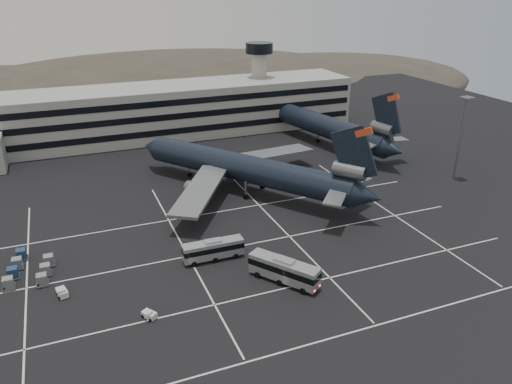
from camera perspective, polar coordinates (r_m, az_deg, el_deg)
ground at (r=79.69m, az=-2.80°, el=-7.88°), size 260.00×260.00×0.00m
lane_markings at (r=80.54m, az=-2.33°, el=-7.51°), size 90.00×55.62×0.01m
terminal at (r=141.29m, az=-13.74°, el=8.57°), size 125.00×26.00×24.00m
hills at (r=243.87m, az=-12.20°, el=10.13°), size 352.00×180.00×44.00m
lightpole_right at (r=116.55m, az=22.53°, el=6.89°), size 2.40×2.40×18.28m
trijet_main at (r=102.26m, az=-0.91°, el=2.68°), size 40.03×50.00×18.08m
trijet_far at (r=135.10m, az=7.45°, el=7.72°), size 20.88×57.33×18.08m
bus_near at (r=73.63m, az=3.22°, el=-8.82°), size 8.34×10.47×3.88m
bus_far at (r=79.41m, az=-4.93°, el=-6.49°), size 9.80×2.61×3.45m
tug_a at (r=76.33m, az=-21.26°, el=-10.64°), size 1.83×2.44×1.40m
tug_b at (r=68.80m, az=-12.05°, el=-13.53°), size 2.06×2.27×1.25m
uld_cluster at (r=83.50m, az=-24.60°, el=-7.99°), size 7.63×11.30×1.70m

